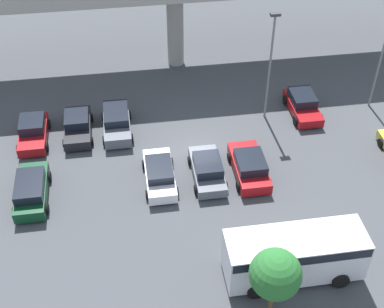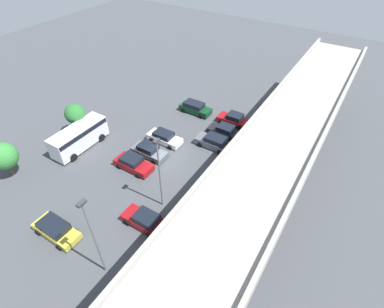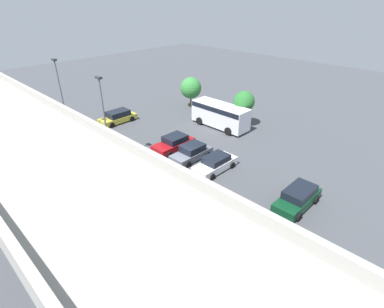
{
  "view_description": "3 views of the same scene",
  "coord_description": "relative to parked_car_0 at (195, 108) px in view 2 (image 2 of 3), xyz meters",
  "views": [
    {
      "loc": [
        -4.62,
        -27.51,
        24.31
      ],
      "look_at": [
        -0.61,
        -0.72,
        1.03
      ],
      "focal_mm": 50.0,
      "sensor_mm": 36.0,
      "label": 1
    },
    {
      "loc": [
        21.17,
        17.34,
        24.19
      ],
      "look_at": [
        -1.8,
        2.95,
        0.96
      ],
      "focal_mm": 28.0,
      "sensor_mm": 36.0,
      "label": 2
    },
    {
      "loc": [
        -18.44,
        16.92,
        14.83
      ],
      "look_at": [
        -0.8,
        -1.01,
        1.29
      ],
      "focal_mm": 28.0,
      "sensor_mm": 36.0,
      "label": 3
    }
  ],
  "objects": [
    {
      "name": "parked_car_6",
      "position": [
        19.69,
        6.44,
        -0.05
      ],
      "size": [
        2.14,
        4.43,
        1.53
      ],
      "rotation": [
        0.0,
        0.0,
        -1.57
      ],
      "color": "maroon",
      "rests_on": "ground_plane"
    },
    {
      "name": "parked_car_5",
      "position": [
        14.08,
        0.2,
        -0.05
      ],
      "size": [
        2.25,
        4.67,
        1.55
      ],
      "rotation": [
        0.0,
        0.0,
        1.57
      ],
      "color": "maroon",
      "rests_on": "ground_plane"
    },
    {
      "name": "tree_front_left",
      "position": [
        12.74,
        -10.25,
        2.4
      ],
      "size": [
        2.59,
        2.59,
        4.48
      ],
      "color": "brown",
      "rests_on": "ground_plane"
    },
    {
      "name": "parked_car_7",
      "position": [
        24.94,
        0.08,
        -0.04
      ],
      "size": [
        2.21,
        4.8,
        1.54
      ],
      "rotation": [
        0.0,
        0.0,
        1.57
      ],
      "color": "gold",
      "rests_on": "ground_plane"
    },
    {
      "name": "parked_car_0",
      "position": [
        0.0,
        0.0,
        0.0
      ],
      "size": [
        2.12,
        4.71,
        1.59
      ],
      "rotation": [
        0.0,
        0.0,
        1.57
      ],
      "color": "#0C381E",
      "rests_on": "ground_plane"
    },
    {
      "name": "ground_plane",
      "position": [
        11.06,
        2.32,
        -0.77
      ],
      "size": [
        114.99,
        114.99,
        0.0
      ],
      "primitive_type": "plane",
      "color": "#424449"
    },
    {
      "name": "parked_car_8",
      "position": [
        -0.35,
        6.08,
        -0.04
      ],
      "size": [
        2.12,
        4.32,
        1.6
      ],
      "rotation": [
        0.0,
        0.0,
        -1.57
      ],
      "color": "maroon",
      "rests_on": "ground_plane"
    },
    {
      "name": "tree_front_centre",
      "position": [
        22.35,
        -10.73,
        2.09
      ],
      "size": [
        3.02,
        3.02,
        4.38
      ],
      "color": "brown",
      "rests_on": "ground_plane"
    },
    {
      "name": "parked_car_4",
      "position": [
        11.28,
        0.31,
        -0.07
      ],
      "size": [
        2.15,
        4.54,
        1.52
      ],
      "rotation": [
        0.0,
        0.0,
        1.57
      ],
      "color": "#515660",
      "rests_on": "ground_plane"
    },
    {
      "name": "lamp_post_mid_lot",
      "position": [
        16.74,
        6.36,
        4.15
      ],
      "size": [
        0.7,
        0.35,
        8.45
      ],
      "color": "slate",
      "rests_on": "ground_plane"
    },
    {
      "name": "parked_car_1",
      "position": [
        2.78,
        6.32,
        -0.07
      ],
      "size": [
        2.11,
        4.45,
        1.56
      ],
      "rotation": [
        0.0,
        0.0,
        -1.57
      ],
      "color": "black",
      "rests_on": "ground_plane"
    },
    {
      "name": "parked_car_3",
      "position": [
        8.13,
        0.35,
        -0.08
      ],
      "size": [
        2.08,
        4.65,
        1.47
      ],
      "rotation": [
        0.0,
        0.0,
        1.57
      ],
      "color": "silver",
      "rests_on": "ground_plane"
    },
    {
      "name": "shuttle_bus",
      "position": [
        14.56,
        -8.02,
        0.96
      ],
      "size": [
        7.5,
        2.77,
        2.9
      ],
      "rotation": [
        0.0,
        0.0,
        3.14
      ],
      "color": "silver",
      "rests_on": "ground_plane"
    },
    {
      "name": "lamp_post_near_aisle",
      "position": [
        25.16,
        6.55,
        4.36
      ],
      "size": [
        0.7,
        0.35,
        8.87
      ],
      "color": "slate",
      "rests_on": "ground_plane"
    },
    {
      "name": "highway_overpass",
      "position": [
        11.06,
        15.14,
        6.28
      ],
      "size": [
        55.04,
        6.69,
        8.43
      ],
      "color": "#9E9B93",
      "rests_on": "ground_plane"
    },
    {
      "name": "parked_car_2",
      "position": [
        5.6,
        6.28,
        0.01
      ],
      "size": [
        2.16,
        4.58,
        1.61
      ],
      "rotation": [
        0.0,
        0.0,
        -1.57
      ],
      "color": "#515660",
      "rests_on": "ground_plane"
    }
  ]
}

